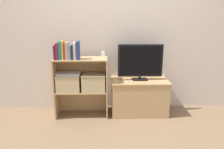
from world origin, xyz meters
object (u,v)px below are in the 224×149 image
Objects in this scene: book_charcoal at (73,52)px; book_ivory at (75,51)px; book_navy at (78,50)px; book_plum at (55,52)px; laptop at (68,73)px; storage_basket_left at (69,82)px; tv_stand at (139,96)px; book_teal at (60,50)px; book_maroon at (57,51)px; storage_basket_right at (94,81)px; tv at (140,61)px; book_tan at (67,51)px; baby_monitor at (103,55)px; book_skyblue at (70,52)px; book_crimson at (65,51)px; book_mustard at (63,50)px.

book_charcoal is 0.87× the size of book_ivory.
book_navy reaches higher than book_charcoal.
book_plum is 0.36m from laptop.
storage_basket_left is at bearing 16.41° from book_plum.
book_charcoal reaches higher than book_plum.
book_teal reaches higher than tv_stand.
tv_stand is 4.27× the size of book_plum.
book_charcoal is at bearing 0.00° from book_maroon.
storage_basket_left is 0.36m from storage_basket_right.
tv is 0.96m from book_ivory.
book_teal is 1.05× the size of book_tan.
tv_stand is 1.41m from book_plum.
book_charcoal is at bearing 180.00° from book_ivory.
book_teal reaches higher than laptop.
book_tan is 0.58m from storage_basket_right.
book_plum is 0.88× the size of book_maroon.
book_tan is at bearing -173.26° from tv.
book_ivory reaches higher than book_charcoal.
book_ivory reaches higher than book_maroon.
baby_monitor is 0.36× the size of laptop.
book_skyblue is at bearing 0.00° from book_teal.
storage_basket_right is (-0.69, -0.08, -0.28)m from tv.
tv is at bearing 7.50° from book_ivory.
book_mustard is at bearing -180.00° from book_crimson.
storage_basket_left and storage_basket_right have the same top height.
laptop is at bearing 45.95° from book_mustard.
tv_stand is 2.45× the size of laptop.
book_plum is at bearing 180.00° from book_charcoal.
tv_stand is at bearing 7.34° from book_charcoal.
tv_stand is at bearing 4.18° from laptop.
book_crimson is 0.07m from book_skyblue.
book_teal is 0.73× the size of storage_basket_right.
book_tan is at bearing 0.00° from book_maroon.
book_mustard is at bearing -180.00° from book_navy.
baby_monitor is at bearing 8.46° from book_charcoal.
laptop is (0.05, 0.05, -0.35)m from book_mustard.
book_ivory is at bearing 0.00° from book_mustard.
storage_basket_left is at bearing 150.01° from book_charcoal.
book_mustard is at bearing -180.00° from book_tan.
book_teal is 1.08× the size of book_ivory.
storage_basket_left is (-0.16, 0.05, -0.47)m from book_navy.
book_teal reaches higher than baby_monitor.
book_skyblue is 0.80× the size of book_navy.
laptop is (-1.05, -0.08, -0.16)m from tv.
book_maroon is 0.91× the size of book_navy.
tv_stand is 2.49× the size of storage_basket_right.
book_skyblue is 0.07m from book_ivory.
baby_monitor is (-0.54, -0.06, 0.11)m from tv.
book_skyblue is at bearing -171.43° from storage_basket_right.
book_skyblue is (0.21, 0.00, 0.00)m from book_plum.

